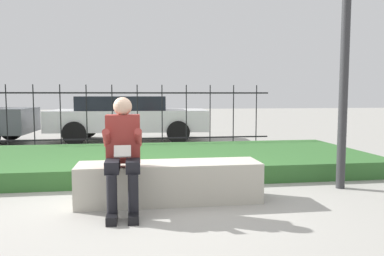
# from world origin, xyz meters

# --- Properties ---
(ground_plane) EXTENTS (60.00, 60.00, 0.00)m
(ground_plane) POSITION_xyz_m (0.00, 0.00, 0.00)
(ground_plane) COLOR #9E9B93
(stone_bench) EXTENTS (2.22, 0.56, 0.49)m
(stone_bench) POSITION_xyz_m (0.38, 0.00, 0.22)
(stone_bench) COLOR #B7B2A3
(stone_bench) RESTS_ON ground_plane
(person_seated_reader) EXTENTS (0.42, 0.73, 1.29)m
(person_seated_reader) POSITION_xyz_m (-0.17, -0.32, 0.71)
(person_seated_reader) COLOR black
(person_seated_reader) RESTS_ON ground_plane
(grass_berm) EXTENTS (8.21, 2.93, 0.27)m
(grass_berm) POSITION_xyz_m (0.00, 2.17, 0.14)
(grass_berm) COLOR #33662D
(grass_berm) RESTS_ON ground_plane
(iron_fence) EXTENTS (6.21, 0.03, 1.54)m
(iron_fence) POSITION_xyz_m (0.00, 4.13, 0.81)
(iron_fence) COLOR black
(iron_fence) RESTS_ON ground_plane
(car_parked_center) EXTENTS (4.47, 2.13, 1.27)m
(car_parked_center) POSITION_xyz_m (-0.27, 6.32, 0.69)
(car_parked_center) COLOR silver
(car_parked_center) RESTS_ON ground_plane
(street_lamp) EXTENTS (0.28, 0.28, 3.43)m
(street_lamp) POSITION_xyz_m (2.81, 0.31, 2.15)
(street_lamp) COLOR #2D2D30
(street_lamp) RESTS_ON ground_plane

